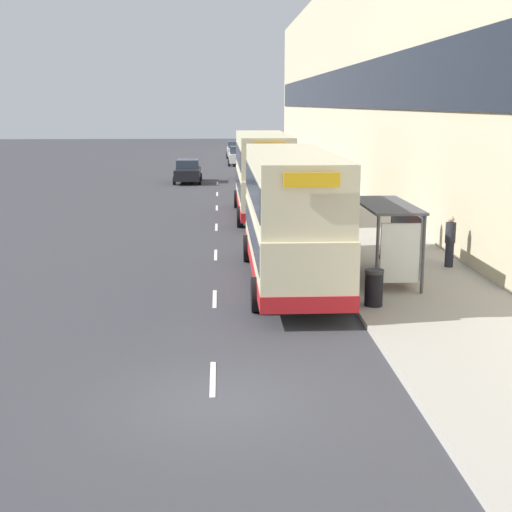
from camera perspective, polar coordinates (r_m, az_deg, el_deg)
The scene contains 21 objects.
ground_plane at distance 14.41m, azimuth -3.52°, elevation -11.65°, with size 220.00×220.00×0.00m, color #38383D.
pavement at distance 52.38m, azimuth 4.05°, elevation 5.77°, with size 5.00×93.00×0.14m.
terrace_facade at distance 52.74m, azimuth 8.62°, elevation 13.98°, with size 3.10×93.00×15.35m.
lane_mark_0 at distance 15.56m, azimuth -3.48°, elevation -9.77°, with size 0.12×2.00×0.01m.
lane_mark_1 at distance 21.67m, azimuth -3.33°, elevation -3.44°, with size 0.12×2.00×0.01m.
lane_mark_2 at distance 27.92m, azimuth -3.24°, elevation 0.09°, with size 0.12×2.00×0.01m.
lane_mark_3 at distance 34.24m, azimuth -3.19°, elevation 2.32°, with size 0.12×2.00×0.01m.
lane_mark_4 at distance 40.60m, azimuth -3.15°, elevation 3.86°, with size 0.12×2.00×0.01m.
lane_mark_5 at distance 46.97m, azimuth -3.13°, elevation 4.97°, with size 0.12×2.00×0.01m.
lane_mark_6 at distance 53.37m, azimuth -3.11°, elevation 5.82°, with size 0.12×2.00×0.01m.
bus_shelter at distance 23.38m, azimuth 10.95°, elevation 2.21°, with size 1.60×4.20×2.48m.
double_decker_bus_near at distance 23.03m, azimuth 2.81°, elevation 3.30°, with size 2.85×10.26×4.30m.
double_decker_bus_ahead at distance 37.07m, azimuth 0.54°, elevation 6.64°, with size 2.85×10.07×4.30m.
car_0 at distance 54.00m, azimuth -5.49°, elevation 6.77°, with size 2.05×4.41×1.72m.
car_1 at distance 78.93m, azimuth -1.63°, elevation 8.49°, with size 2.05×4.28×1.79m.
car_2 at distance 56.44m, azimuth -0.24°, elevation 7.04°, with size 2.02×4.16×1.72m.
car_3 at distance 69.41m, azimuth -1.38°, elevation 8.02°, with size 2.10×4.11×1.82m.
pedestrian_at_shelter at distance 28.97m, azimuth 13.03°, elevation 2.15°, with size 0.32×0.32×1.60m.
pedestrian_1 at distance 27.51m, azimuth 7.72°, elevation 1.92°, with size 0.33×0.33×1.68m.
pedestrian_2 at distance 25.98m, azimuth 15.26°, elevation 1.17°, with size 0.36×0.36×1.82m.
litter_bin at distance 20.58m, azimuth 9.41°, elevation -2.50°, with size 0.55×0.55×1.05m.
Camera 1 is at (0.20, -13.19, 5.79)m, focal length 50.00 mm.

